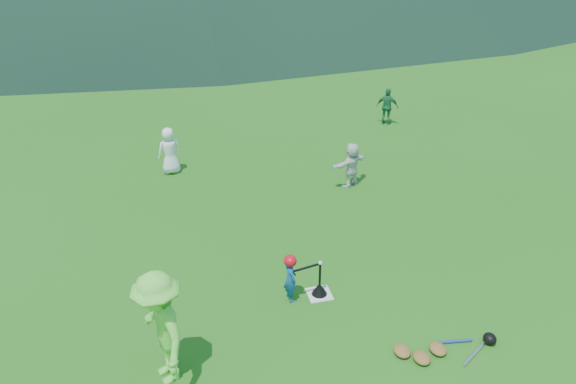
{
  "coord_description": "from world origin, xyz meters",
  "views": [
    {
      "loc": [
        -2.59,
        -8.05,
        6.86
      ],
      "look_at": [
        0.0,
        2.5,
        0.9
      ],
      "focal_mm": 35.0,
      "sensor_mm": 36.0,
      "label": 1
    }
  ],
  "objects_px": {
    "home_plate": "(319,294)",
    "equipment_pile": "(438,349)",
    "batter_child": "(290,278)",
    "batting_tee": "(319,289)",
    "fielder_a": "(170,151)",
    "fielder_d": "(352,165)",
    "fielder_c": "(387,107)",
    "adult_coach": "(161,329)"
  },
  "relations": [
    {
      "from": "fielder_a",
      "to": "fielder_c",
      "type": "relative_size",
      "value": 1.06
    },
    {
      "from": "fielder_c",
      "to": "batting_tee",
      "type": "xyz_separation_m",
      "value": [
        -4.6,
        -7.81,
        -0.47
      ]
    },
    {
      "from": "batting_tee",
      "to": "fielder_d",
      "type": "bearing_deg",
      "value": 63.18
    },
    {
      "from": "home_plate",
      "to": "fielder_d",
      "type": "height_order",
      "value": "fielder_d"
    },
    {
      "from": "batter_child",
      "to": "fielder_a",
      "type": "xyz_separation_m",
      "value": [
        -1.84,
        5.93,
        0.16
      ]
    },
    {
      "from": "equipment_pile",
      "to": "fielder_d",
      "type": "bearing_deg",
      "value": 84.67
    },
    {
      "from": "batting_tee",
      "to": "adult_coach",
      "type": "bearing_deg",
      "value": -154.87
    },
    {
      "from": "batting_tee",
      "to": "equipment_pile",
      "type": "height_order",
      "value": "batting_tee"
    },
    {
      "from": "fielder_a",
      "to": "batting_tee",
      "type": "bearing_deg",
      "value": 104.76
    },
    {
      "from": "fielder_a",
      "to": "fielder_d",
      "type": "bearing_deg",
      "value": 149.91
    },
    {
      "from": "home_plate",
      "to": "fielder_d",
      "type": "xyz_separation_m",
      "value": [
        2.06,
        4.06,
        0.58
      ]
    },
    {
      "from": "fielder_a",
      "to": "adult_coach",
      "type": "bearing_deg",
      "value": 78.61
    },
    {
      "from": "adult_coach",
      "to": "fielder_a",
      "type": "height_order",
      "value": "adult_coach"
    },
    {
      "from": "home_plate",
      "to": "adult_coach",
      "type": "distance_m",
      "value": 3.38
    },
    {
      "from": "home_plate",
      "to": "adult_coach",
      "type": "height_order",
      "value": "adult_coach"
    },
    {
      "from": "batting_tee",
      "to": "equipment_pile",
      "type": "distance_m",
      "value": 2.44
    },
    {
      "from": "home_plate",
      "to": "adult_coach",
      "type": "xyz_separation_m",
      "value": [
        -2.93,
        -1.37,
        0.98
      ]
    },
    {
      "from": "batting_tee",
      "to": "batter_child",
      "type": "bearing_deg",
      "value": 178.79
    },
    {
      "from": "home_plate",
      "to": "fielder_c",
      "type": "height_order",
      "value": "fielder_c"
    },
    {
      "from": "adult_coach",
      "to": "batting_tee",
      "type": "xyz_separation_m",
      "value": [
        2.93,
        1.37,
        -0.87
      ]
    },
    {
      "from": "home_plate",
      "to": "fielder_a",
      "type": "height_order",
      "value": "fielder_a"
    },
    {
      "from": "batter_child",
      "to": "fielder_d",
      "type": "height_order",
      "value": "fielder_d"
    },
    {
      "from": "fielder_c",
      "to": "batting_tee",
      "type": "height_order",
      "value": "fielder_c"
    },
    {
      "from": "adult_coach",
      "to": "fielder_a",
      "type": "relative_size",
      "value": 1.55
    },
    {
      "from": "batting_tee",
      "to": "fielder_c",
      "type": "bearing_deg",
      "value": 59.52
    },
    {
      "from": "fielder_c",
      "to": "equipment_pile",
      "type": "height_order",
      "value": "fielder_c"
    },
    {
      "from": "equipment_pile",
      "to": "adult_coach",
      "type": "bearing_deg",
      "value": 172.94
    },
    {
      "from": "batter_child",
      "to": "fielder_c",
      "type": "xyz_separation_m",
      "value": [
        5.17,
        7.8,
        0.13
      ]
    },
    {
      "from": "home_plate",
      "to": "equipment_pile",
      "type": "xyz_separation_m",
      "value": [
        1.5,
        -1.92,
        0.06
      ]
    },
    {
      "from": "fielder_a",
      "to": "fielder_c",
      "type": "bearing_deg",
      "value": -172.36
    },
    {
      "from": "home_plate",
      "to": "adult_coach",
      "type": "relative_size",
      "value": 0.23
    },
    {
      "from": "batting_tee",
      "to": "home_plate",
      "type": "bearing_deg",
      "value": 0.0
    },
    {
      "from": "home_plate",
      "to": "batting_tee",
      "type": "relative_size",
      "value": 0.66
    },
    {
      "from": "equipment_pile",
      "to": "fielder_a",
      "type": "bearing_deg",
      "value": 116.42
    },
    {
      "from": "batter_child",
      "to": "batting_tee",
      "type": "height_order",
      "value": "batter_child"
    },
    {
      "from": "fielder_d",
      "to": "fielder_a",
      "type": "bearing_deg",
      "value": -47.81
    },
    {
      "from": "batter_child",
      "to": "fielder_a",
      "type": "bearing_deg",
      "value": 8.46
    },
    {
      "from": "fielder_a",
      "to": "fielder_d",
      "type": "height_order",
      "value": "fielder_a"
    },
    {
      "from": "batter_child",
      "to": "fielder_c",
      "type": "bearing_deg",
      "value": -42.3
    },
    {
      "from": "home_plate",
      "to": "fielder_d",
      "type": "relative_size",
      "value": 0.38
    },
    {
      "from": "home_plate",
      "to": "equipment_pile",
      "type": "height_order",
      "value": "equipment_pile"
    },
    {
      "from": "fielder_d",
      "to": "batting_tee",
      "type": "height_order",
      "value": "fielder_d"
    }
  ]
}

